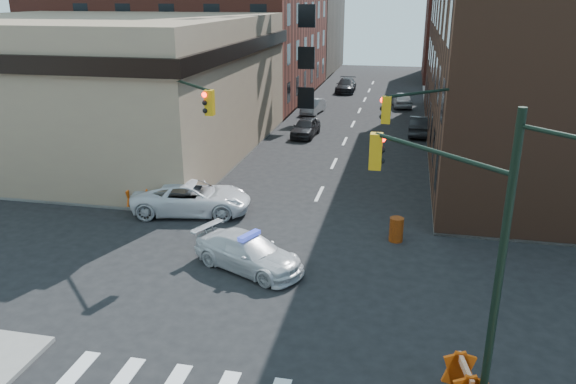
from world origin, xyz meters
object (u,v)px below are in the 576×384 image
at_px(pedestrian_b, 117,179).
at_px(barricade_se_a, 464,381).
at_px(barrel_road, 396,229).
at_px(pickup, 192,197).
at_px(barrel_bank, 196,207).
at_px(parked_car_wnear, 306,127).
at_px(parked_car_enear, 420,126).
at_px(parked_car_wfar, 313,106).
at_px(barricade_nw_a, 148,194).
at_px(pedestrian_a, 178,193).
at_px(police_car, 248,253).

bearing_deg(pedestrian_b, barricade_se_a, -40.23).
bearing_deg(barrel_road, pickup, 172.50).
height_order(pedestrian_b, barrel_bank, pedestrian_b).
bearing_deg(parked_car_wnear, parked_car_enear, 18.64).
height_order(parked_car_wfar, pedestrian_b, pedestrian_b).
bearing_deg(barricade_nw_a, parked_car_enear, 45.88).
height_order(pedestrian_b, barrel_road, pedestrian_b).
relative_size(parked_car_enear, barricade_nw_a, 3.44).
bearing_deg(barrel_road, barricade_nw_a, 172.16).
bearing_deg(barrel_road, parked_car_enear, 86.71).
height_order(pickup, pedestrian_b, pedestrian_b).
relative_size(pickup, barricade_nw_a, 4.44).
xyz_separation_m(parked_car_wfar, barrel_road, (8.39, -27.24, -0.10)).
distance_m(parked_car_enear, pedestrian_b, 24.06).
bearing_deg(pedestrian_a, barricade_nw_a, 175.67).
relative_size(police_car, barricade_se_a, 3.54).
bearing_deg(barrel_bank, parked_car_enear, 60.75).
distance_m(parked_car_wfar, barrel_road, 28.50).
relative_size(parked_car_wnear, barrel_bank, 4.50).
distance_m(barrel_road, barricade_nw_a, 12.80).
xyz_separation_m(parked_car_enear, barricade_se_a, (0.90, -30.94, -0.09)).
distance_m(parked_car_enear, barricade_nw_a, 23.47).
height_order(pickup, parked_car_enear, pickup).
height_order(parked_car_wfar, barricade_nw_a, parked_car_wfar).
xyz_separation_m(parked_car_enear, pedestrian_b, (-16.27, -17.72, 0.18)).
height_order(police_car, barrel_road, police_car).
height_order(pickup, pedestrian_a, pedestrian_a).
xyz_separation_m(police_car, barricade_se_a, (7.77, -6.33, -0.04)).
distance_m(barrel_bank, barricade_nw_a, 2.96).
height_order(parked_car_wnear, parked_car_enear, parked_car_enear).
bearing_deg(barrel_road, police_car, -145.29).
xyz_separation_m(pickup, parked_car_wnear, (2.64, 17.07, -0.10)).
xyz_separation_m(pickup, pedestrian_b, (-4.97, 1.62, 0.11)).
relative_size(police_car, barrel_road, 4.36).
distance_m(barrel_bank, barricade_se_a, 16.41).
distance_m(pedestrian_b, barrel_road, 15.37).
distance_m(pedestrian_a, barrel_road, 11.04).
height_order(parked_car_wfar, barricade_se_a, parked_car_wfar).
bearing_deg(barricade_se_a, parked_car_wnear, 7.77).
xyz_separation_m(police_car, parked_car_enear, (6.87, 24.61, 0.05)).
bearing_deg(barricade_nw_a, pedestrian_a, -15.08).
xyz_separation_m(pickup, pedestrian_a, (-0.82, 0.19, 0.13)).
height_order(police_car, parked_car_wnear, parked_car_wnear).
relative_size(parked_car_wfar, pedestrian_b, 2.55).
xyz_separation_m(parked_car_wfar, parked_car_enear, (9.58, -6.56, 0.10)).
distance_m(pedestrian_b, barricade_nw_a, 2.70).
bearing_deg(parked_car_enear, pedestrian_a, 60.70).
bearing_deg(pickup, parked_car_enear, -40.61).
relative_size(pickup, parked_car_wfar, 1.48).
height_order(police_car, barrel_bank, police_car).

